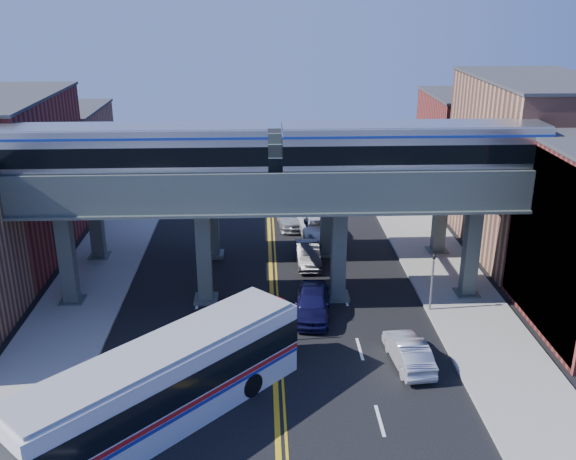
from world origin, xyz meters
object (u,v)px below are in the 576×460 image
car_lane_b (308,254)px  car_lane_d (291,213)px  traffic_signal (432,276)px  transit_bus (164,386)px  car_lane_a (312,303)px  car_parked_curb (409,352)px  stop_sign (279,312)px  transit_train (134,153)px  car_lane_c (319,228)px

car_lane_b → car_lane_d: bearing=95.3°
traffic_signal → transit_bus: (-14.03, -9.63, -0.48)m
car_lane_b → car_lane_d: (-0.78, 8.28, 0.12)m
transit_bus → car_lane_a: bearing=7.7°
transit_bus → car_parked_curb: transit_bus is taller
car_parked_curb → car_lane_d: bearing=-82.5°
transit_bus → car_parked_curb: 12.27m
car_parked_curb → stop_sign: bearing=-27.3°
stop_sign → car_parked_curb: 6.97m
car_lane_b → car_parked_curb: (4.12, -12.86, -0.01)m
transit_bus → car_lane_d: (6.63, 25.21, -0.97)m
car_lane_d → car_parked_curb: car_lane_d is taller
transit_train → transit_bus: bearing=-76.8°
stop_sign → car_lane_a: size_ratio=0.53×
stop_sign → car_lane_b: (2.28, 10.30, -1.03)m
transit_train → transit_bus: transit_train is taller
car_lane_c → car_lane_d: (-1.92, 3.44, 0.02)m
car_lane_d → traffic_signal: bearing=-70.4°
car_lane_c → car_lane_d: size_ratio=1.01×
stop_sign → transit_bus: 8.38m
transit_train → traffic_signal: 18.25m
traffic_signal → car_lane_c: size_ratio=0.69×
stop_sign → car_parked_curb: stop_sign is taller
transit_bus → car_lane_b: (7.41, 16.93, -1.09)m
car_lane_a → car_lane_b: size_ratio=1.11×
car_lane_a → car_lane_d: size_ratio=0.84×
transit_bus → car_lane_a: (7.12, 9.37, -0.98)m
stop_sign → car_parked_curb: size_ratio=0.60×
transit_train → car_lane_a: size_ratio=9.33×
traffic_signal → car_parked_curb: size_ratio=0.93×
stop_sign → transit_bus: (-5.13, -6.63, 0.06)m
car_lane_c → car_lane_d: car_lane_d is taller
traffic_signal → car_lane_d: bearing=115.4°
traffic_signal → car_lane_b: (-6.62, 7.30, -1.57)m
transit_train → car_lane_c: transit_train is taller
traffic_signal → car_lane_d: 17.31m
transit_bus → car_lane_c: transit_bus is taller
car_lane_a → car_lane_d: bearing=98.4°
stop_sign → car_lane_c: 15.55m
car_lane_b → car_lane_a: bearing=-92.3°
transit_train → car_lane_b: (10.14, 5.30, -8.49)m
car_lane_c → transit_bus: bearing=-117.9°
stop_sign → car_lane_c: size_ratio=0.44×
transit_bus → car_lane_c: 23.40m
transit_train → car_parked_curb: size_ratio=10.48×
car_lane_b → car_parked_curb: size_ratio=1.01×
traffic_signal → car_parked_curb: traffic_signal is taller
traffic_signal → car_lane_a: 7.07m
car_lane_d → car_lane_b: bearing=-90.4°
car_lane_c → car_lane_d: 3.94m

